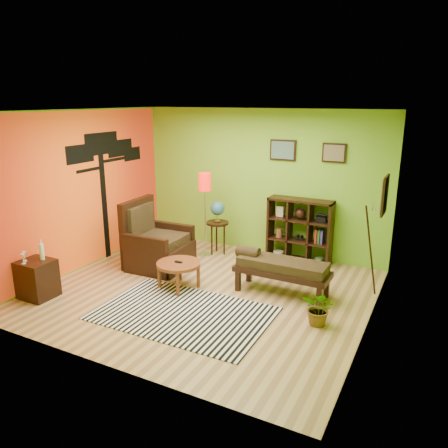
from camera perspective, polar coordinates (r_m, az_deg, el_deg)
The scene contains 11 objects.
ground at distance 7.05m, azimuth -2.62°, elevation -8.85°, with size 5.00×5.00×0.00m, color tan.
room_shell at distance 6.56m, azimuth -3.47°, elevation 5.77°, with size 5.04×4.54×2.82m.
zebra_rug at distance 6.41m, azimuth -5.31°, elevation -11.53°, with size 2.45×1.59×0.01m, color white.
coffee_table at distance 7.09m, azimuth -5.95°, elevation -5.48°, with size 0.71×0.71×0.46m.
armchair at distance 8.04m, azimuth -8.90°, elevation -2.98°, with size 1.05×1.06×1.23m.
side_cabinet at distance 7.35m, azimuth -23.21°, elevation -6.57°, with size 0.50×0.46×0.91m.
floor_lamp at distance 8.25m, azimuth -2.52°, elevation 4.53°, with size 0.25×0.25×1.63m.
globe_table at distance 8.46m, azimuth -0.87°, elevation 1.27°, with size 0.44×0.44×1.07m.
cube_shelf at distance 8.25m, azimuth 9.92°, elevation -0.86°, with size 1.20×0.35×1.20m.
bench at distance 6.89m, azimuth 7.28°, elevation -5.58°, with size 1.52×0.54×0.69m.
potted_plant at distance 6.15m, azimuth 12.35°, elevation -11.15°, with size 0.45×0.50×0.39m, color #26661E.
Camera 1 is at (3.20, -5.54, 2.97)m, focal length 35.00 mm.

